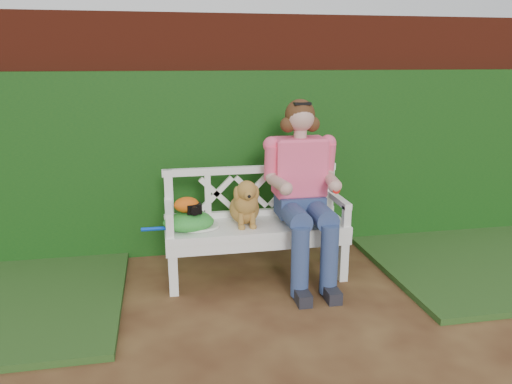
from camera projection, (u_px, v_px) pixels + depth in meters
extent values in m
plane|color=#3B1D11|center=(284.00, 335.00, 3.37)|extent=(60.00, 60.00, 0.00)
cube|color=#5C1C0E|center=(238.00, 133.00, 4.88)|extent=(10.00, 0.30, 2.20)
cube|color=#1A4810|center=(242.00, 162.00, 4.74)|extent=(10.00, 0.18, 1.70)
cube|color=#1D3915|center=(510.00, 256.00, 4.66)|extent=(2.60, 2.00, 0.05)
cube|color=black|center=(194.00, 208.00, 3.95)|extent=(0.12, 0.09, 0.08)
ellipsoid|color=#CC510E|center=(187.00, 205.00, 3.96)|extent=(0.24, 0.22, 0.13)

